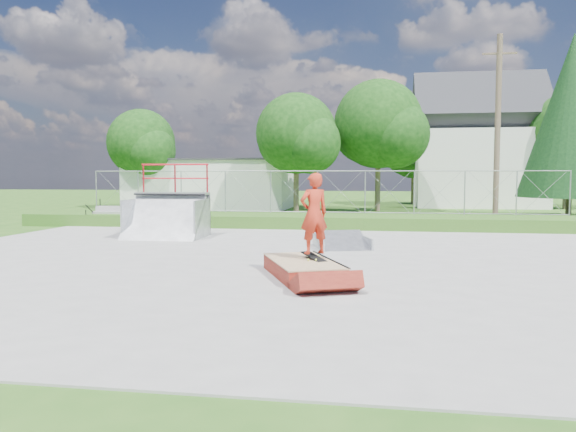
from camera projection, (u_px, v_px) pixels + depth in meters
name	position (u px, v px, depth m)	size (l,w,h in m)	color
ground	(270.00, 264.00, 13.41)	(120.00, 120.00, 0.00)	#295819
concrete_pad	(270.00, 263.00, 13.40)	(20.00, 16.00, 0.04)	gray
grass_berm	(314.00, 221.00, 22.74)	(24.00, 3.00, 0.50)	#295819
grind_box	(303.00, 269.00, 11.59)	(2.04, 2.72, 0.36)	maroon
quarter_pipe	(165.00, 201.00, 18.65)	(2.50, 2.12, 2.50)	#929599
flat_bank_ramp	(342.00, 242.00, 16.04)	(1.43, 1.52, 0.44)	#929599
skateboard	(314.00, 257.00, 11.72)	(0.22, 0.80, 0.02)	black
skater	(314.00, 217.00, 11.66)	(0.61, 0.40, 1.68)	red
concrete_stairs	(109.00, 216.00, 23.29)	(1.50, 1.60, 0.80)	gray
chain_link_fence	(317.00, 192.00, 23.64)	(20.00, 0.06, 1.80)	#929599
utility_building_flat	(213.00, 184.00, 36.23)	(10.00, 6.00, 3.00)	white
gable_house	(477.00, 149.00, 37.29)	(8.40, 6.08, 8.94)	white
utility_pole	(497.00, 130.00, 23.73)	(0.24, 0.24, 8.00)	brown
tree_left_near	(300.00, 136.00, 30.93)	(4.76, 4.48, 6.65)	brown
tree_center	(383.00, 127.00, 32.11)	(5.44, 5.12, 7.60)	brown
tree_left_far	(144.00, 145.00, 34.52)	(4.42, 4.16, 6.18)	brown
tree_right_far	(573.00, 135.00, 34.26)	(5.10, 4.80, 7.12)	brown
tree_back_mid	(417.00, 153.00, 39.74)	(4.08, 3.84, 5.70)	brown
conifer_tree	(572.00, 116.00, 27.86)	(5.04, 5.04, 9.10)	brown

